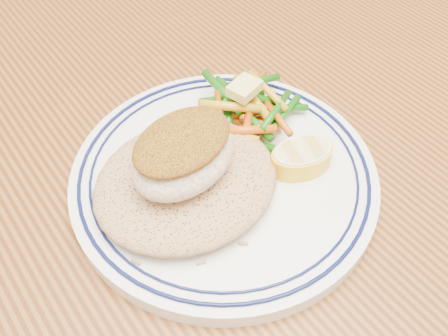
% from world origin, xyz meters
% --- Properties ---
extents(dining_table, '(1.50, 0.90, 0.75)m').
position_xyz_m(dining_table, '(0.00, 0.00, 0.65)').
color(dining_table, '#512A10').
rests_on(dining_table, ground).
extents(plate, '(0.25, 0.25, 0.02)m').
position_xyz_m(plate, '(-0.00, 0.02, 0.76)').
color(plate, white).
rests_on(plate, dining_table).
extents(rice_pilaf, '(0.15, 0.13, 0.03)m').
position_xyz_m(rice_pilaf, '(-0.04, 0.02, 0.78)').
color(rice_pilaf, '#A37A51').
rests_on(rice_pilaf, plate).
extents(fish_fillet, '(0.10, 0.08, 0.04)m').
position_xyz_m(fish_fillet, '(-0.04, 0.02, 0.81)').
color(fish_fillet, beige).
rests_on(fish_fillet, rice_pilaf).
extents(vegetable_pile, '(0.11, 0.11, 0.03)m').
position_xyz_m(vegetable_pile, '(0.05, 0.06, 0.78)').
color(vegetable_pile, '#B44C09').
rests_on(vegetable_pile, plate).
extents(butter_pat, '(0.03, 0.03, 0.01)m').
position_xyz_m(butter_pat, '(0.05, 0.06, 0.80)').
color(butter_pat, '#E7D171').
rests_on(butter_pat, vegetable_pile).
extents(lemon_wedge, '(0.06, 0.06, 0.02)m').
position_xyz_m(lemon_wedge, '(0.05, -0.01, 0.78)').
color(lemon_wedge, yellow).
rests_on(lemon_wedge, plate).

